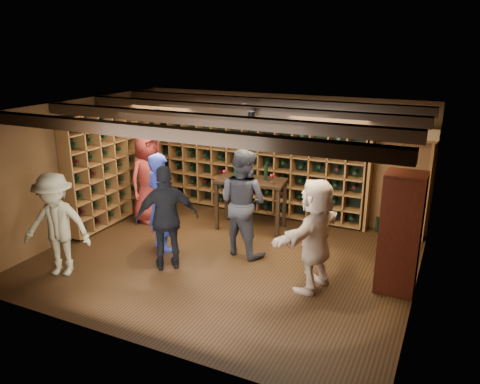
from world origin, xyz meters
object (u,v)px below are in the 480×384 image
at_px(guest_woman_black, 167,218).
at_px(guest_red_floral, 148,178).
at_px(man_grey_suit, 243,202).
at_px(man_blue_shirt, 161,202).
at_px(guest_beige, 315,235).
at_px(guest_khaki, 56,225).
at_px(tasting_table, 251,186).
at_px(display_cabinet, 400,236).

bearing_deg(guest_woman_black, guest_red_floral, -86.55).
distance_m(man_grey_suit, guest_red_floral, 2.40).
bearing_deg(man_blue_shirt, guest_beige, -161.96).
xyz_separation_m(man_blue_shirt, guest_khaki, (-0.91, -1.45, -0.05)).
bearing_deg(tasting_table, display_cabinet, -30.44).
distance_m(display_cabinet, guest_khaki, 5.10).
relative_size(guest_woman_black, tasting_table, 1.23).
xyz_separation_m(man_blue_shirt, guest_beige, (2.78, -0.19, -0.02)).
xyz_separation_m(guest_woman_black, tasting_table, (0.51, 2.09, 0.02)).
relative_size(man_blue_shirt, tasting_table, 1.25).
xyz_separation_m(man_blue_shirt, guest_woman_black, (0.50, -0.55, -0.02)).
distance_m(guest_red_floral, guest_khaki, 2.48).
xyz_separation_m(guest_red_floral, guest_khaki, (0.08, -2.48, -0.09)).
distance_m(display_cabinet, guest_woman_black, 3.49).
relative_size(man_blue_shirt, guest_khaki, 1.06).
xyz_separation_m(guest_khaki, tasting_table, (1.92, 2.98, 0.04)).
distance_m(guest_red_floral, tasting_table, 2.07).
bearing_deg(man_blue_shirt, tasting_table, -101.35).
height_order(man_blue_shirt, guest_khaki, man_blue_shirt).
relative_size(man_grey_suit, guest_khaki, 1.12).
bearing_deg(guest_beige, guest_khaki, -56.75).
distance_m(man_blue_shirt, guest_woman_black, 0.74).
bearing_deg(guest_khaki, display_cabinet, 0.67).
relative_size(man_blue_shirt, guest_beige, 1.03).
bearing_deg(guest_woman_black, tasting_table, -143.64).
bearing_deg(man_blue_shirt, guest_red_floral, -23.96).
bearing_deg(guest_khaki, guest_woman_black, 13.44).
height_order(guest_red_floral, guest_beige, guest_red_floral).
bearing_deg(tasting_table, man_grey_suit, -79.69).
bearing_deg(man_blue_shirt, man_grey_suit, -138.98).
height_order(display_cabinet, tasting_table, display_cabinet).
xyz_separation_m(man_blue_shirt, tasting_table, (1.01, 1.53, -0.00)).
bearing_deg(guest_beige, tasting_table, -119.72).
height_order(man_blue_shirt, man_grey_suit, man_grey_suit).
height_order(guest_woman_black, guest_beige, guest_woman_black).
distance_m(man_grey_suit, tasting_table, 1.12).
distance_m(display_cabinet, tasting_table, 3.15).
relative_size(man_grey_suit, guest_beige, 1.09).
distance_m(man_blue_shirt, guest_beige, 2.79).
bearing_deg(guest_khaki, guest_beige, -0.20).
distance_m(guest_khaki, tasting_table, 3.55).
xyz_separation_m(man_grey_suit, guest_red_floral, (-2.33, 0.57, -0.01)).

